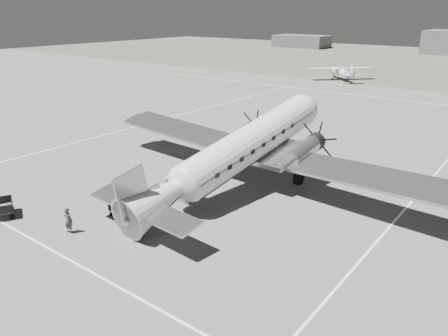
# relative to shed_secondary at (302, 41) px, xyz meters

# --- Properties ---
(ground) EXTENTS (260.00, 260.00, 0.00)m
(ground) POSITION_rel_shed_secondary_xyz_m (55.00, -115.00, -2.00)
(ground) COLOR slate
(ground) RESTS_ON ground
(taxi_line_near) EXTENTS (60.00, 0.15, 0.01)m
(taxi_line_near) POSITION_rel_shed_secondary_xyz_m (55.00, -129.00, -1.99)
(taxi_line_near) COLOR white
(taxi_line_near) RESTS_ON ground
(taxi_line_right) EXTENTS (0.15, 80.00, 0.01)m
(taxi_line_right) POSITION_rel_shed_secondary_xyz_m (67.00, -115.00, -1.99)
(taxi_line_right) COLOR white
(taxi_line_right) RESTS_ON ground
(taxi_line_left) EXTENTS (0.15, 60.00, 0.01)m
(taxi_line_left) POSITION_rel_shed_secondary_xyz_m (37.00, -105.00, -1.99)
(taxi_line_left) COLOR white
(taxi_line_left) RESTS_ON ground
(taxi_line_horizon) EXTENTS (90.00, 0.15, 0.01)m
(taxi_line_horizon) POSITION_rel_shed_secondary_xyz_m (55.00, -75.00, -1.99)
(taxi_line_horizon) COLOR white
(taxi_line_horizon) RESTS_ON ground
(shed_secondary) EXTENTS (18.00, 10.00, 4.00)m
(shed_secondary) POSITION_rel_shed_secondary_xyz_m (0.00, 0.00, 0.00)
(shed_secondary) COLOR #515151
(shed_secondary) RESTS_ON ground
(dc3_airliner) EXTENTS (31.11, 22.60, 5.68)m
(dc3_airliner) POSITION_rel_shed_secondary_xyz_m (56.58, -115.87, 0.84)
(dc3_airliner) COLOR #B1B1B4
(dc3_airliner) RESTS_ON ground
(light_plane_left) EXTENTS (15.44, 15.44, 2.50)m
(light_plane_left) POSITION_rel_shed_secondary_xyz_m (41.16, -62.39, -0.75)
(light_plane_left) COLOR silver
(light_plane_left) RESTS_ON ground
(baggage_cart_near) EXTENTS (1.63, 1.24, 0.85)m
(baggage_cart_near) POSITION_rel_shed_secondary_xyz_m (53.26, -124.11, -1.57)
(baggage_cart_near) COLOR #515151
(baggage_cart_near) RESTS_ON ground
(baggage_cart_far) EXTENTS (2.20, 1.96, 1.03)m
(baggage_cart_far) POSITION_rel_shed_secondary_xyz_m (47.29, -128.41, -1.49)
(baggage_cart_far) COLOR #515151
(baggage_cart_far) RESTS_ON ground
(ground_crew) EXTENTS (0.64, 0.48, 1.59)m
(ground_crew) POSITION_rel_shed_secondary_xyz_m (52.45, -127.22, -1.21)
(ground_crew) COLOR #323232
(ground_crew) RESTS_ON ground
(ramp_agent) EXTENTS (0.82, 0.96, 1.72)m
(ramp_agent) POSITION_rel_shed_secondary_xyz_m (53.39, -122.07, -1.14)
(ramp_agent) COLOR silver
(ramp_agent) RESTS_ON ground
(passenger) EXTENTS (0.80, 0.95, 1.65)m
(passenger) POSITION_rel_shed_secondary_xyz_m (53.52, -120.17, -1.17)
(passenger) COLOR #A8A9A6
(passenger) RESTS_ON ground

